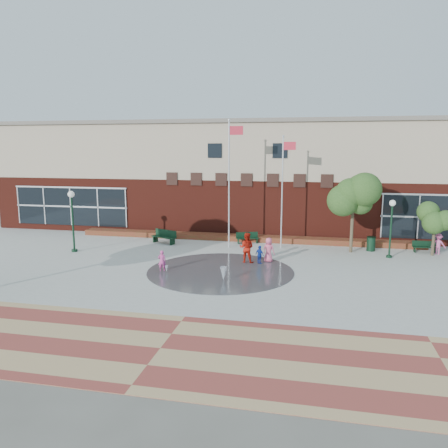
% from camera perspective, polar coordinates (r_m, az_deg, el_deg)
% --- Properties ---
extents(ground, '(120.00, 120.00, 0.00)m').
position_cam_1_polar(ground, '(22.43, -2.12, -8.30)').
color(ground, '#666056').
rests_on(ground, ground).
extents(plaza_concrete, '(46.00, 18.00, 0.01)m').
position_cam_1_polar(plaza_concrete, '(26.16, 0.00, -5.61)').
color(plaza_concrete, '#A8A8A0').
rests_on(plaza_concrete, ground).
extents(paver_band, '(46.00, 6.00, 0.01)m').
position_cam_1_polar(paver_band, '(16.21, -8.32, -15.80)').
color(paver_band, brown).
rests_on(paver_band, ground).
extents(splash_pad, '(8.40, 8.40, 0.01)m').
position_cam_1_polar(splash_pad, '(25.22, -0.47, -6.20)').
color(splash_pad, '#383A3D').
rests_on(splash_pad, ground).
extents(library_building, '(44.40, 10.40, 9.20)m').
position_cam_1_polar(library_building, '(38.57, 4.14, 6.38)').
color(library_building, '#5A1D13').
rests_on(library_building, ground).
extents(flower_bed, '(26.00, 1.20, 0.40)m').
position_cam_1_polar(flower_bed, '(33.43, 2.67, -2.19)').
color(flower_bed, maroon).
rests_on(flower_bed, ground).
extents(flagpole_left, '(1.05, 0.17, 8.95)m').
position_cam_1_polar(flagpole_left, '(30.27, 0.75, 6.08)').
color(flagpole_left, silver).
rests_on(flagpole_left, ground).
extents(flagpole_right, '(0.95, 0.30, 7.86)m').
position_cam_1_polar(flagpole_right, '(30.57, 7.70, 4.92)').
color(flagpole_right, silver).
rests_on(flagpole_right, ground).
extents(lamp_left, '(0.44, 0.44, 4.17)m').
position_cam_1_polar(lamp_left, '(31.09, -19.20, 1.20)').
color(lamp_left, black).
rests_on(lamp_left, ground).
extents(lamp_right, '(0.40, 0.40, 3.76)m').
position_cam_1_polar(lamp_right, '(29.76, 21.01, 0.23)').
color(lamp_right, black).
rests_on(lamp_right, ground).
extents(bench_left, '(2.08, 1.30, 1.02)m').
position_cam_1_polar(bench_left, '(32.63, -7.84, -1.98)').
color(bench_left, black).
rests_on(bench_left, ground).
extents(bench_mid, '(1.71, 1.04, 0.83)m').
position_cam_1_polar(bench_mid, '(32.41, 3.07, -2.09)').
color(bench_mid, black).
rests_on(bench_mid, ground).
extents(bench_right, '(1.58, 0.53, 0.78)m').
position_cam_1_polar(bench_right, '(32.57, 24.72, -2.98)').
color(bench_right, black).
rests_on(bench_right, ground).
extents(trash_can, '(0.61, 0.61, 1.01)m').
position_cam_1_polar(trash_can, '(31.61, 18.65, -2.47)').
color(trash_can, black).
rests_on(trash_can, ground).
extents(tree_mid, '(3.06, 3.06, 5.15)m').
position_cam_1_polar(tree_mid, '(30.28, 16.54, 3.34)').
color(tree_mid, '#423626').
rests_on(tree_mid, ground).
extents(tree_small_right, '(2.11, 2.11, 3.60)m').
position_cam_1_polar(tree_small_right, '(31.44, 25.89, 0.92)').
color(tree_small_right, '#423626').
rests_on(tree_small_right, ground).
extents(water_jet_a, '(0.39, 0.39, 0.75)m').
position_cam_1_polar(water_jet_a, '(23.42, -0.07, -7.49)').
color(water_jet_a, white).
rests_on(water_jet_a, ground).
extents(water_jet_b, '(0.17, 0.17, 0.39)m').
position_cam_1_polar(water_jet_b, '(25.18, -7.50, -6.33)').
color(water_jet_b, white).
rests_on(water_jet_b, ground).
extents(child_splash, '(0.51, 0.40, 1.23)m').
position_cam_1_polar(child_splash, '(25.36, -8.11, -4.79)').
color(child_splash, '#D54295').
rests_on(child_splash, ground).
extents(adult_red, '(0.98, 0.80, 1.90)m').
position_cam_1_polar(adult_red, '(26.90, 2.96, -3.11)').
color(adult_red, '#B31A0D').
rests_on(adult_red, ground).
extents(adult_pink, '(0.86, 0.69, 1.53)m').
position_cam_1_polar(adult_pink, '(27.20, 5.85, -3.40)').
color(adult_pink, '#E75B82').
rests_on(adult_pink, ground).
extents(child_blue, '(0.70, 0.65, 1.16)m').
position_cam_1_polar(child_blue, '(26.71, 4.69, -4.04)').
color(child_blue, '#16339D').
rests_on(child_blue, ground).
extents(person_bench, '(1.03, 0.84, 1.39)m').
position_cam_1_polar(person_bench, '(32.32, 26.21, -2.38)').
color(person_bench, pink).
rests_on(person_bench, ground).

